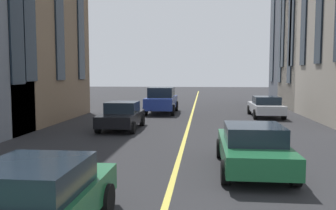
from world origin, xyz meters
name	(u,v)px	position (x,y,z in m)	size (l,w,h in m)	color
lane_centre_line	(188,126)	(20.00, 0.00, 0.00)	(80.00, 0.16, 0.01)	#D8C64C
car_green_parked_b	(253,147)	(11.37, -2.23, 0.70)	(4.40, 1.95, 1.37)	#1E6038
car_green_near	(29,206)	(6.34, 1.99, 0.70)	(4.40, 1.95, 1.37)	#1E6038
car_black_mid	(122,116)	(18.57, 3.35, 0.70)	(3.90, 1.89, 1.40)	black
car_silver_trailing	(266,106)	(24.64, -4.90, 0.70)	(4.40, 1.95, 1.37)	#B7BABF
car_blue_parked_a	(162,100)	(26.22, 2.21, 0.97)	(4.70, 2.14, 1.88)	navy
building_right_near	(332,19)	(32.86, -11.72, 7.54)	(10.34, 8.56, 15.09)	#565B66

